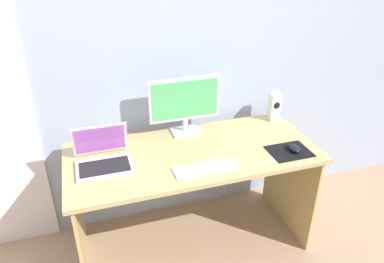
% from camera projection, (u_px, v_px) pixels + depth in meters
% --- Properties ---
extents(ground_plane, '(8.00, 8.00, 0.00)m').
position_uv_depth(ground_plane, '(193.00, 241.00, 2.56)').
color(ground_plane, tan).
extents(wall_back, '(6.00, 0.04, 2.50)m').
position_uv_depth(wall_back, '(173.00, 49.00, 2.32)').
color(wall_back, '#97A7BC').
rests_on(wall_back, ground_plane).
extents(desk, '(1.51, 0.67, 0.73)m').
position_uv_depth(desk, '(193.00, 171.00, 2.28)').
color(desk, tan).
rests_on(desk, ground_plane).
extents(monitor, '(0.47, 0.14, 0.38)m').
position_uv_depth(monitor, '(185.00, 103.00, 2.33)').
color(monitor, silver).
rests_on(monitor, desk).
extents(speaker_right, '(0.07, 0.07, 0.20)m').
position_uv_depth(speaker_right, '(274.00, 107.00, 2.55)').
color(speaker_right, silver).
rests_on(speaker_right, desk).
extents(laptop, '(0.31, 0.27, 0.22)m').
position_uv_depth(laptop, '(103.00, 158.00, 2.06)').
color(laptop, silver).
rests_on(laptop, desk).
extents(keyboard_external, '(0.38, 0.12, 0.01)m').
position_uv_depth(keyboard_external, '(207.00, 168.00, 2.04)').
color(keyboard_external, white).
rests_on(keyboard_external, desk).
extents(mousepad, '(0.25, 0.20, 0.00)m').
position_uv_depth(mousepad, '(289.00, 151.00, 2.21)').
color(mousepad, black).
rests_on(mousepad, desk).
extents(mouse, '(0.07, 0.10, 0.04)m').
position_uv_depth(mouse, '(294.00, 148.00, 2.20)').
color(mouse, black).
rests_on(mouse, mousepad).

